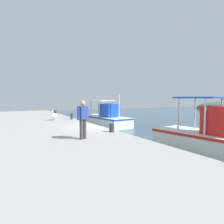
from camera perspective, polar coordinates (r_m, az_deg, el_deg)
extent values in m
cube|color=#9E9E99|center=(11.56, -26.25, -7.26)|extent=(36.00, 10.00, 0.80)
cube|color=white|center=(18.60, -2.10, -2.55)|extent=(6.00, 2.78, 0.88)
cube|color=#1947B7|center=(18.56, -2.10, -1.44)|extent=(6.05, 2.83, 0.12)
cube|color=#1947B7|center=(17.91, -0.83, 0.48)|extent=(1.76, 1.43, 1.16)
cylinder|color=silver|center=(19.23, -6.05, 1.05)|extent=(0.08, 0.08, 1.39)
cylinder|color=silver|center=(19.98, -2.45, 1.18)|extent=(0.08, 0.08, 1.39)
cylinder|color=silver|center=(17.89, -3.57, 0.84)|extent=(0.08, 0.08, 1.39)
cylinder|color=silver|center=(18.69, 0.17, 0.98)|extent=(0.08, 0.08, 1.39)
cube|color=silver|center=(18.91, -2.99, 3.24)|extent=(2.52, 1.80, 0.08)
cylinder|color=silver|center=(16.72, 2.00, 1.58)|extent=(0.10, 0.10, 1.96)
torus|color=orange|center=(18.23, 1.06, 0.55)|extent=(0.55, 0.17, 0.54)
cube|color=silver|center=(10.51, 25.58, -7.92)|extent=(5.28, 2.66, 0.95)
cube|color=red|center=(10.44, 25.65, -5.79)|extent=(5.32, 2.70, 0.12)
cube|color=red|center=(10.06, 28.93, -2.17)|extent=(1.56, 1.39, 1.26)
cylinder|color=silver|center=(10.34, 18.33, -0.75)|extent=(0.08, 0.08, 1.60)
cylinder|color=silver|center=(11.52, 22.55, -0.38)|extent=(0.08, 0.08, 1.60)
cylinder|color=silver|center=(9.60, 24.93, -1.29)|extent=(0.08, 0.08, 1.60)
cylinder|color=silver|center=(10.86, 28.67, -0.82)|extent=(0.08, 0.08, 1.60)
cube|color=#1E4CB2|center=(10.52, 23.76, 3.78)|extent=(2.22, 1.75, 0.08)
cylinder|color=tan|center=(16.61, -16.26, -1.88)|extent=(0.04, 0.04, 0.22)
cylinder|color=tan|center=(16.56, -15.88, -1.89)|extent=(0.04, 0.04, 0.22)
ellipsoid|color=white|center=(16.52, -16.16, -1.04)|extent=(0.71, 0.64, 0.40)
ellipsoid|color=silver|center=(16.56, -16.09, -0.82)|extent=(0.66, 0.62, 0.28)
cylinder|color=white|center=(16.32, -16.45, -0.33)|extent=(0.21, 0.19, 0.27)
sphere|color=white|center=(16.24, -16.58, 0.21)|extent=(0.22, 0.22, 0.16)
cone|color=#F2B272|center=(16.06, -16.87, 0.09)|extent=(0.28, 0.23, 0.07)
cylinder|color=#3F3F42|center=(8.72, -8.67, -4.93)|extent=(0.16, 0.16, 0.86)
cylinder|color=#3F3F42|center=(8.87, -7.80, -4.77)|extent=(0.16, 0.16, 0.86)
cube|color=navy|center=(8.71, -8.28, -0.20)|extent=(0.42, 0.51, 0.57)
cylinder|color=navy|center=(8.51, -9.51, -0.45)|extent=(0.10, 0.10, 0.54)
cylinder|color=navy|center=(8.92, -7.11, -0.22)|extent=(0.10, 0.10, 0.54)
sphere|color=tan|center=(8.69, -8.31, 2.53)|extent=(0.22, 0.22, 0.22)
cylinder|color=#333338|center=(22.81, -15.84, -0.03)|extent=(0.26, 0.26, 0.43)
cylinder|color=#333338|center=(16.95, -11.38, -1.19)|extent=(0.20, 0.20, 0.51)
cylinder|color=#333338|center=(10.48, -0.09, -4.50)|extent=(0.26, 0.26, 0.45)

